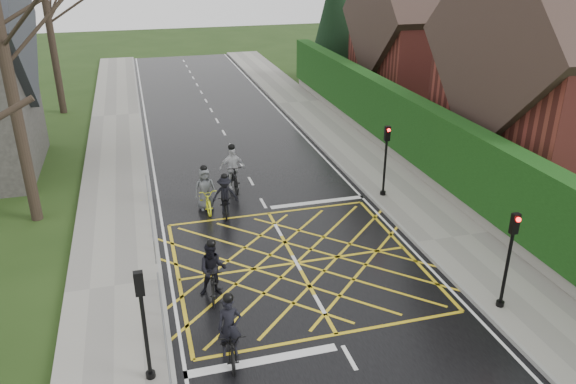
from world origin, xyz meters
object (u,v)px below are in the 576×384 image
cyclist_rear (230,337)px  cyclist_mid (225,199)px  cyclist_lead (205,194)px  cyclist_back (213,275)px  cyclist_front (233,173)px

cyclist_rear → cyclist_mid: size_ratio=1.11×
cyclist_mid → cyclist_rear: bearing=-92.4°
cyclist_mid → cyclist_lead: bearing=146.3°
cyclist_back → cyclist_mid: cyclist_back is taller
cyclist_lead → cyclist_front: bearing=46.8°
cyclist_rear → cyclist_lead: 9.20m
cyclist_rear → cyclist_front: size_ratio=0.96×
cyclist_rear → cyclist_front: bearing=83.3°
cyclist_mid → cyclist_front: (0.74, 2.38, 0.14)m
cyclist_mid → cyclist_front: cyclist_front is taller
cyclist_rear → cyclist_back: cyclist_back is taller
cyclist_rear → cyclist_lead: bearing=90.2°
cyclist_back → cyclist_lead: 6.26m
cyclist_back → cyclist_front: size_ratio=0.95×
cyclist_lead → cyclist_mid: bearing=-44.0°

